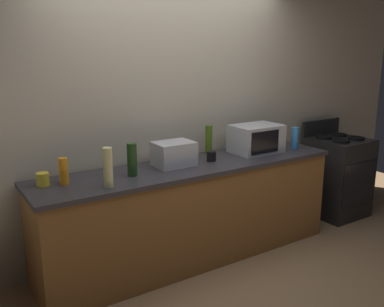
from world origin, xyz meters
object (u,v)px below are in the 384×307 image
Objects in this scene: stove_range at (337,176)px; mug_black at (211,156)px; microwave at (256,139)px; bottle_wine at (132,160)px; bottle_spray_cleaner at (295,138)px; mug_yellow at (43,179)px; bottle_dish_soap at (64,171)px; bottle_olive_oil at (209,140)px; toaster_oven at (174,154)px; bottle_vinegar at (108,168)px.

mug_black is (-1.79, 0.01, 0.48)m from stove_range.
bottle_wine is at bearing -177.28° from microwave.
stove_range reaches higher than mug_black.
bottle_wine is (-1.79, 0.04, 0.02)m from bottle_spray_cleaner.
bottle_dish_soap is at bearing -19.27° from mug_yellow.
bottle_olive_oil is (-0.44, 0.19, 0.01)m from microwave.
microwave is 1.37m from bottle_wine.
toaster_oven is (-0.93, 0.01, -0.03)m from microwave.
bottle_olive_oil reaches higher than stove_range.
microwave reaches higher than bottle_spray_cleaner.
bottle_dish_soap is 1.33m from mug_black.
bottle_wine is (-0.43, -0.08, 0.03)m from toaster_oven.
bottle_vinegar is 3.29× the size of mug_black.
microwave is 0.44m from bottle_spray_cleaner.
stove_range is at bearing -1.60° from toaster_oven.
toaster_oven reaches higher than stove_range.
bottle_wine reaches higher than stove_range.
stove_range is 10.92× the size of mug_yellow.
microwave is (-1.22, 0.05, 0.57)m from stove_range.
bottle_olive_oil is 1.61m from mug_yellow.
bottle_wine is at bearing -10.77° from mug_yellow.
bottle_vinegar is at bearing -176.30° from stove_range.
microwave is 1.41× the size of toaster_oven.
bottle_olive_oil reaches higher than bottle_spray_cleaner.
bottle_dish_soap is 2.07× the size of mug_yellow.
microwave is at bearing 4.30° from mug_black.
bottle_dish_soap is (-3.11, 0.06, 0.54)m from stove_range.
bottle_olive_oil reaches higher than toaster_oven.
bottle_spray_cleaner reaches higher than stove_range.
bottle_olive_oil is at bearing 160.74° from bottle_spray_cleaner.
bottle_olive_oil is (1.46, 0.18, 0.04)m from bottle_dish_soap.
toaster_oven is 0.44m from bottle_wine.
bottle_vinegar is at bearing -148.33° from bottle_wine.
microwave is 4.85× the size of mug_yellow.
bottle_vinegar is 0.32m from bottle_wine.
bottle_vinegar is 3.02× the size of mug_yellow.
bottle_spray_cleaner reaches higher than mug_black.
mug_yellow is at bearing 175.89° from mug_black.
bottle_vinegar is at bearing -160.58° from bottle_olive_oil.
mug_yellow is at bearing 160.73° from bottle_dish_soap.
bottle_wine reaches higher than mug_yellow.
microwave is at bearing 165.66° from bottle_spray_cleaner.
bottle_dish_soap is (-0.96, 0.00, -0.00)m from toaster_oven.
bottle_vinegar is at bearing -171.92° from microwave.
stove_range is 11.88× the size of mug_black.
bottle_spray_cleaner is (-0.79, -0.06, 0.55)m from stove_range.
bottle_olive_oil reaches higher than bottle_dish_soap.
microwave is 1.80× the size of bottle_wine.
mug_black is at bearing 176.23° from bottle_spray_cleaner.
stove_range is at bearing -8.26° from bottle_olive_oil.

